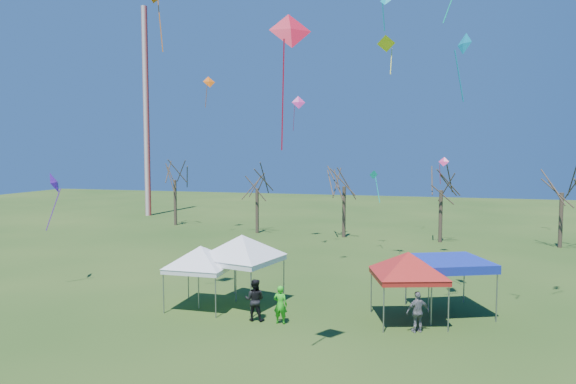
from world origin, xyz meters
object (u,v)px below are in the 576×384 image
(tree_2, at_px, (344,168))
(tent_red, at_px, (408,257))
(tree_4, at_px, (563,173))
(person_green, at_px, (280,305))
(person_dark, at_px, (255,300))
(tent_blue, at_px, (450,263))
(tent_white_mid, at_px, (242,240))
(person_grey, at_px, (418,312))
(tree_3, at_px, (442,172))
(tree_1, at_px, (257,173))
(tree_0, at_px, (175,164))
(tent_white_west, at_px, (201,250))
(radio_mast, at_px, (146,112))

(tree_2, bearing_deg, tent_red, -73.68)
(tree_4, distance_m, person_green, 29.49)
(person_dark, bearing_deg, tent_blue, -161.73)
(tree_2, xyz_separation_m, tree_4, (17.72, -0.38, -0.23))
(tent_red, bearing_deg, person_dark, -166.29)
(tree_4, relative_size, tent_white_mid, 1.73)
(person_grey, bearing_deg, tent_red, -96.90)
(tree_2, distance_m, tree_3, 8.41)
(tent_white_mid, bearing_deg, person_dark, -56.51)
(person_grey, bearing_deg, person_dark, -24.56)
(tree_3, xyz_separation_m, tent_red, (-1.85, -22.02, -3.06))
(person_grey, bearing_deg, tree_1, -84.75)
(tent_white_mid, bearing_deg, person_green, -39.96)
(tree_2, height_order, person_green, tree_2)
(tree_3, bearing_deg, tree_2, 177.73)
(tree_0, relative_size, tree_4, 1.07)
(tree_0, bearing_deg, tent_white_west, -59.85)
(tree_0, xyz_separation_m, person_grey, (25.51, -26.63, -5.59))
(tree_4, relative_size, tent_blue, 1.80)
(tree_0, relative_size, tent_white_mid, 1.85)
(radio_mast, height_order, tree_2, radio_mast)
(tree_3, xyz_separation_m, person_green, (-7.37, -23.79, -5.21))
(tent_white_west, distance_m, tent_blue, 12.11)
(tree_3, distance_m, tent_white_west, 25.65)
(tree_3, bearing_deg, tree_1, 177.94)
(person_green, bearing_deg, tree_4, -124.40)
(radio_mast, relative_size, person_dark, 12.96)
(tree_2, height_order, tent_red, tree_2)
(tree_0, bearing_deg, tree_1, -15.18)
(tree_2, distance_m, tent_blue, 22.50)
(tree_2, xyz_separation_m, person_green, (1.03, -24.13, -5.42))
(tree_0, distance_m, tree_3, 27.09)
(person_grey, bearing_deg, radio_mast, -73.11)
(radio_mast, relative_size, tent_red, 6.17)
(tent_white_mid, xyz_separation_m, person_dark, (1.40, -2.12, -2.38))
(tent_red, height_order, tent_blue, tent_red)
(tent_white_west, xyz_separation_m, person_green, (4.49, -1.28, -2.02))
(tent_white_mid, xyz_separation_m, tent_red, (8.19, -0.47, -0.32))
(tree_4, xyz_separation_m, tent_white_west, (-21.19, -22.47, -3.17))
(radio_mast, bearing_deg, tree_4, -12.99)
(tree_0, xyz_separation_m, tree_2, (18.48, -3.01, -0.20))
(tree_4, bearing_deg, person_grey, -114.70)
(tree_2, xyz_separation_m, person_grey, (7.03, -23.63, -5.40))
(person_dark, bearing_deg, tent_white_west, -23.64)
(tent_white_mid, relative_size, person_grey, 2.56)
(tent_blue, distance_m, person_dark, 9.44)
(radio_mast, bearing_deg, tree_2, -20.57)
(tree_0, height_order, tree_2, tree_0)
(tree_1, height_order, tent_white_mid, tree_1)
(tent_blue, distance_m, person_green, 8.36)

